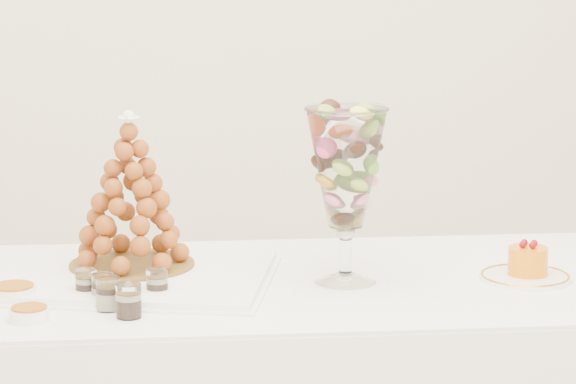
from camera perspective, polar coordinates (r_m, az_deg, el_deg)
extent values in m
cube|color=white|center=(3.00, -0.31, -3.82)|extent=(1.93, 0.84, 0.01)
cube|color=white|center=(3.02, -6.63, -3.55)|extent=(0.68, 0.58, 0.02)
cylinder|color=white|center=(2.99, 2.41, -3.57)|extent=(0.14, 0.14, 0.02)
cylinder|color=white|center=(2.98, 2.42, -2.50)|extent=(0.03, 0.03, 0.09)
sphere|color=white|center=(2.97, 2.43, -1.63)|extent=(0.04, 0.04, 0.04)
cylinder|color=white|center=(3.06, 9.88, -3.54)|extent=(0.20, 0.20, 0.01)
cylinder|color=white|center=(2.89, -8.43, -3.82)|extent=(0.06, 0.06, 0.06)
cylinder|color=white|center=(2.86, -7.76, -4.02)|extent=(0.06, 0.06, 0.06)
cylinder|color=white|center=(2.88, -5.50, -3.84)|extent=(0.05, 0.05, 0.06)
cylinder|color=white|center=(2.80, -7.53, -4.25)|extent=(0.06, 0.06, 0.07)
cylinder|color=white|center=(2.75, -6.68, -4.54)|extent=(0.06, 0.06, 0.07)
cylinder|color=white|center=(2.91, -11.42, -4.19)|extent=(0.10, 0.10, 0.03)
cylinder|color=white|center=(2.77, -10.77, -5.06)|extent=(0.08, 0.08, 0.03)
cylinder|color=brown|center=(3.07, -6.54, -3.02)|extent=(0.28, 0.28, 0.01)
cone|color=#8F4216|center=(3.03, -6.62, 0.10)|extent=(0.24, 0.24, 0.34)
sphere|color=white|center=(3.00, -6.69, 3.07)|extent=(0.03, 0.03, 0.03)
cylinder|color=orange|center=(3.06, 10.00, -2.85)|extent=(0.09, 0.09, 0.06)
sphere|color=maroon|center=(3.06, 10.26, -2.12)|extent=(0.02, 0.02, 0.02)
sphere|color=maroon|center=(3.06, 9.86, -2.09)|extent=(0.02, 0.02, 0.02)
sphere|color=maroon|center=(3.04, 9.79, -2.18)|extent=(0.02, 0.02, 0.02)
sphere|color=maroon|center=(3.04, 10.19, -2.21)|extent=(0.02, 0.02, 0.02)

